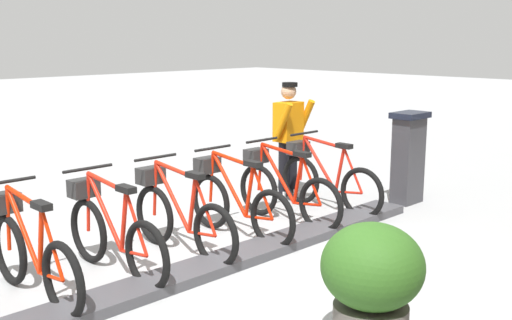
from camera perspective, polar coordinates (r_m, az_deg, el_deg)
name	(u,v)px	position (r m, az deg, el deg)	size (l,w,h in m)	color
ground_plane	(232,263)	(6.47, -2.18, -9.48)	(60.00, 60.00, 0.00)	#A2A4A6
dock_rail_base	(232,259)	(6.45, -2.19, -9.07)	(0.44, 5.74, 0.10)	#47474C
payment_kiosk	(408,156)	(8.86, 13.81, 0.35)	(0.36, 0.52, 1.28)	#38383D
bike_docked_0	(326,179)	(8.35, 6.42, -1.71)	(1.72, 0.54, 1.02)	black
bike_docked_1	(284,189)	(7.75, 2.58, -2.68)	(1.72, 0.54, 1.02)	black
bike_docked_2	(235,201)	(7.18, -1.90, -3.79)	(1.72, 0.54, 1.02)	black
bike_docked_3	(179,215)	(6.67, -7.12, -5.04)	(1.72, 0.54, 1.02)	black
bike_docked_4	(111,232)	(6.23, -13.17, -6.44)	(1.72, 0.54, 1.02)	black
bike_docked_5	(30,252)	(5.87, -20.08, -7.95)	(1.72, 0.54, 1.02)	black
worker_near_rack	(289,135)	(8.94, 3.03, 2.32)	(0.48, 0.64, 1.66)	white
planter_bush	(372,280)	(4.69, 10.61, -10.83)	(0.76, 0.76, 0.97)	#59544C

